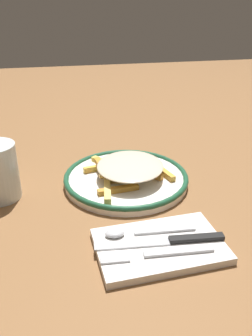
% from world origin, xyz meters
% --- Properties ---
extents(ground_plane, '(2.60, 2.60, 0.00)m').
position_xyz_m(ground_plane, '(0.00, 0.00, 0.00)').
color(ground_plane, brown).
extents(plate, '(0.27, 0.27, 0.02)m').
position_xyz_m(plate, '(0.00, 0.00, 0.01)').
color(plate, white).
rests_on(plate, ground_plane).
extents(fries_heap, '(0.19, 0.19, 0.04)m').
position_xyz_m(fries_heap, '(-0.00, -0.00, 0.04)').
color(fries_heap, gold).
rests_on(fries_heap, plate).
extents(napkin, '(0.14, 0.21, 0.01)m').
position_xyz_m(napkin, '(-0.23, -0.01, 0.01)').
color(napkin, silver).
rests_on(napkin, ground_plane).
extents(fork, '(0.03, 0.18, 0.00)m').
position_xyz_m(fork, '(-0.26, 0.00, 0.02)').
color(fork, silver).
rests_on(fork, napkin).
extents(knife, '(0.03, 0.21, 0.01)m').
position_xyz_m(knife, '(-0.23, -0.03, 0.02)').
color(knife, black).
rests_on(knife, napkin).
extents(spoon, '(0.02, 0.15, 0.01)m').
position_xyz_m(spoon, '(-0.20, 0.02, 0.02)').
color(spoon, silver).
rests_on(spoon, napkin).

